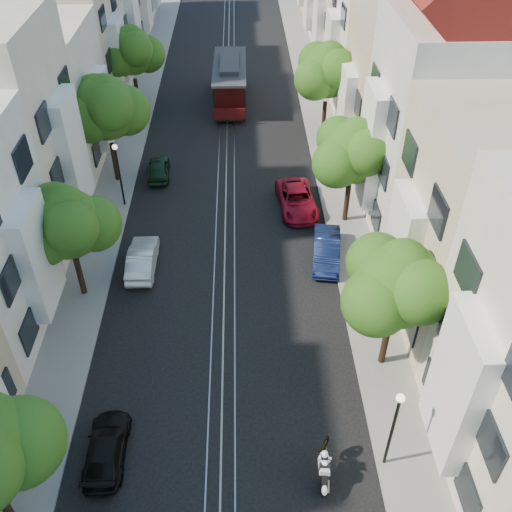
{
  "coord_description": "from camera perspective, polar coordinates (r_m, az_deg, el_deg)",
  "views": [
    {
      "loc": [
        1.0,
        -7.77,
        20.23
      ],
      "look_at": [
        1.67,
        14.12,
        2.2
      ],
      "focal_mm": 40.0,
      "sensor_mm": 36.0,
      "label": 1
    }
  ],
  "objects": [
    {
      "name": "rail_left",
      "position": [
        41.11,
        -3.74,
        9.92
      ],
      "size": [
        0.06,
        80.0,
        0.02
      ],
      "primitive_type": "cube",
      "color": "gray",
      "rests_on": "ground"
    },
    {
      "name": "tree_w_d",
      "position": [
        47.15,
        -12.28,
        19.27
      ],
      "size": [
        4.84,
        3.99,
        6.52
      ],
      "color": "black",
      "rests_on": "ground"
    },
    {
      "name": "lamp_west",
      "position": [
        35.23,
        -13.63,
        8.73
      ],
      "size": [
        0.32,
        0.32,
        4.16
      ],
      "color": "black",
      "rests_on": "ground"
    },
    {
      "name": "parked_car_w_near",
      "position": [
        23.9,
        -14.72,
        -18.07
      ],
      "size": [
        1.53,
        3.72,
        1.08
      ],
      "primitive_type": "imported",
      "rotation": [
        0.0,
        0.0,
        3.15
      ],
      "color": "black",
      "rests_on": "ground"
    },
    {
      "name": "parked_car_e_mid",
      "position": [
        31.41,
        7.07,
        0.6
      ],
      "size": [
        1.96,
        4.24,
        1.35
      ],
      "primitive_type": "imported",
      "rotation": [
        0.0,
        0.0,
        -0.13
      ],
      "color": "#0C1740",
      "rests_on": "ground"
    },
    {
      "name": "townhouses_west",
      "position": [
        40.84,
        -20.73,
        15.22
      ],
      "size": [
        7.75,
        72.0,
        11.76
      ],
      "color": "silver",
      "rests_on": "ground"
    },
    {
      "name": "sidewalk_east",
      "position": [
        41.53,
        7.24,
        10.08
      ],
      "size": [
        2.5,
        80.0,
        0.12
      ],
      "primitive_type": "cube",
      "color": "gray",
      "rests_on": "ground"
    },
    {
      "name": "ground",
      "position": [
        41.1,
        -2.96,
        9.92
      ],
      "size": [
        200.0,
        200.0,
        0.0
      ],
      "primitive_type": "plane",
      "color": "black",
      "rests_on": "ground"
    },
    {
      "name": "sportbike_rider",
      "position": [
        22.63,
        6.81,
        -20.05
      ],
      "size": [
        0.6,
        1.97,
        1.47
      ],
      "rotation": [
        0.0,
        0.0,
        -0.09
      ],
      "color": "black",
      "rests_on": "ground"
    },
    {
      "name": "tree_e_b",
      "position": [
        23.65,
        14.09,
        -2.92
      ],
      "size": [
        4.93,
        4.08,
        6.68
      ],
      "color": "black",
      "rests_on": "ground"
    },
    {
      "name": "rail_slot",
      "position": [
        41.1,
        -2.96,
        9.94
      ],
      "size": [
        0.06,
        80.0,
        0.02
      ],
      "primitive_type": "cube",
      "color": "gray",
      "rests_on": "ground"
    },
    {
      "name": "tree_e_c",
      "position": [
        32.45,
        9.75,
        10.08
      ],
      "size": [
        4.84,
        3.99,
        6.52
      ],
      "color": "black",
      "rests_on": "ground"
    },
    {
      "name": "lane_line",
      "position": [
        41.1,
        -2.96,
        9.93
      ],
      "size": [
        0.08,
        80.0,
        0.01
      ],
      "primitive_type": "cube",
      "color": "tan",
      "rests_on": "ground"
    },
    {
      "name": "townhouses_east",
      "position": [
        40.22,
        14.67,
        16.26
      ],
      "size": [
        7.75,
        72.0,
        12.0
      ],
      "color": "beige",
      "rests_on": "ground"
    },
    {
      "name": "cable_car",
      "position": [
        48.34,
        -2.62,
        17.14
      ],
      "size": [
        2.7,
        8.38,
        3.21
      ],
      "rotation": [
        0.0,
        0.0,
        -0.01
      ],
      "color": "black",
      "rests_on": "ground"
    },
    {
      "name": "parked_car_w_mid",
      "position": [
        31.24,
        -11.3,
        -0.24
      ],
      "size": [
        1.39,
        3.97,
        1.31
      ],
      "primitive_type": "imported",
      "rotation": [
        0.0,
        0.0,
        3.14
      ],
      "color": "silver",
      "rests_on": "ground"
    },
    {
      "name": "parked_car_w_far",
      "position": [
        38.98,
        -9.72,
        8.62
      ],
      "size": [
        1.6,
        3.55,
        1.18
      ],
      "primitive_type": "imported",
      "rotation": [
        0.0,
        0.0,
        3.2
      ],
      "color": "black",
      "rests_on": "ground"
    },
    {
      "name": "parked_car_e_far",
      "position": [
        35.27,
        4.1,
        5.64
      ],
      "size": [
        2.57,
        4.87,
        1.31
      ],
      "primitive_type": "imported",
      "rotation": [
        0.0,
        0.0,
        0.09
      ],
      "color": "maroon",
      "rests_on": "ground"
    },
    {
      "name": "sidewalk_west",
      "position": [
        41.88,
        -13.07,
        9.61
      ],
      "size": [
        2.5,
        80.0,
        0.12
      ],
      "primitive_type": "cube",
      "color": "gray",
      "rests_on": "ground"
    },
    {
      "name": "tree_w_b",
      "position": [
        28.1,
        -18.27,
        2.92
      ],
      "size": [
        4.72,
        3.87,
        6.27
      ],
      "color": "black",
      "rests_on": "ground"
    },
    {
      "name": "tree_e_d",
      "position": [
        42.14,
        7.27,
        17.79
      ],
      "size": [
        5.01,
        4.16,
        6.85
      ],
      "color": "black",
      "rests_on": "ground"
    },
    {
      "name": "tree_w_c",
      "position": [
        36.98,
        -14.74,
        13.98
      ],
      "size": [
        5.13,
        4.28,
        7.09
      ],
      "color": "black",
      "rests_on": "ground"
    },
    {
      "name": "rail_right",
      "position": [
        41.09,
        -2.18,
        9.95
      ],
      "size": [
        0.06,
        80.0,
        0.02
      ],
      "primitive_type": "cube",
      "color": "gray",
      "rests_on": "ground"
    },
    {
      "name": "lamp_east",
      "position": [
        21.65,
        13.71,
        -15.66
      ],
      "size": [
        0.32,
        0.32,
        4.16
      ],
      "color": "black",
      "rests_on": "ground"
    }
  ]
}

